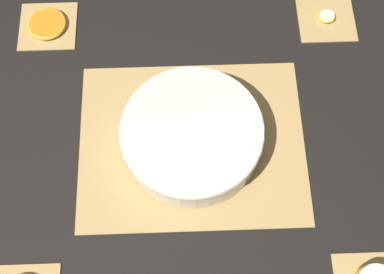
% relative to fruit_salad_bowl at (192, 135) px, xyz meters
% --- Properties ---
extents(ground_plane, '(6.00, 6.00, 0.00)m').
position_rel_fruit_salad_bowl_xyz_m(ground_plane, '(-0.00, -0.00, -0.04)').
color(ground_plane, black).
extents(bamboo_mat_center, '(0.47, 0.37, 0.01)m').
position_rel_fruit_salad_bowl_xyz_m(bamboo_mat_center, '(-0.00, -0.00, -0.04)').
color(bamboo_mat_center, tan).
rests_on(bamboo_mat_center, ground_plane).
extents(coaster_mat_far_left, '(0.13, 0.13, 0.01)m').
position_rel_fruit_salad_bowl_xyz_m(coaster_mat_far_left, '(-0.32, 0.30, -0.04)').
color(coaster_mat_far_left, tan).
rests_on(coaster_mat_far_left, ground_plane).
extents(coaster_mat_far_right, '(0.13, 0.13, 0.01)m').
position_rel_fruit_salad_bowl_xyz_m(coaster_mat_far_right, '(0.32, 0.30, -0.04)').
color(coaster_mat_far_right, tan).
rests_on(coaster_mat_far_right, ground_plane).
extents(fruit_salad_bowl, '(0.29, 0.29, 0.07)m').
position_rel_fruit_salad_bowl_xyz_m(fruit_salad_bowl, '(0.00, 0.00, 0.00)').
color(fruit_salad_bowl, silver).
rests_on(fruit_salad_bowl, bamboo_mat_center).
extents(orange_slice_whole, '(0.09, 0.09, 0.01)m').
position_rel_fruit_salad_bowl_xyz_m(orange_slice_whole, '(-0.32, 0.30, -0.03)').
color(orange_slice_whole, orange).
rests_on(orange_slice_whole, coaster_mat_far_left).
extents(banana_coin_single, '(0.04, 0.04, 0.01)m').
position_rel_fruit_salad_bowl_xyz_m(banana_coin_single, '(0.32, 0.30, -0.03)').
color(banana_coin_single, '#F7EFC6').
rests_on(banana_coin_single, coaster_mat_far_right).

